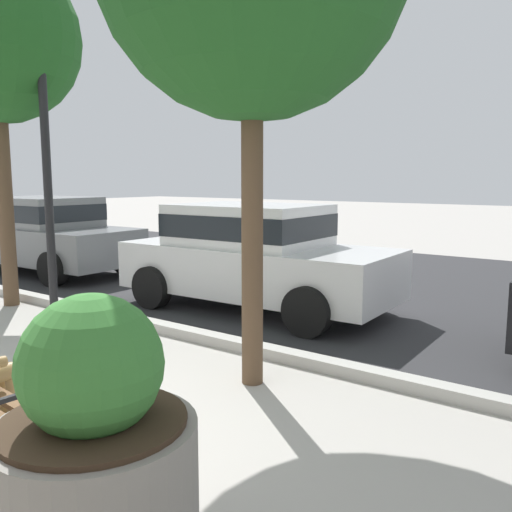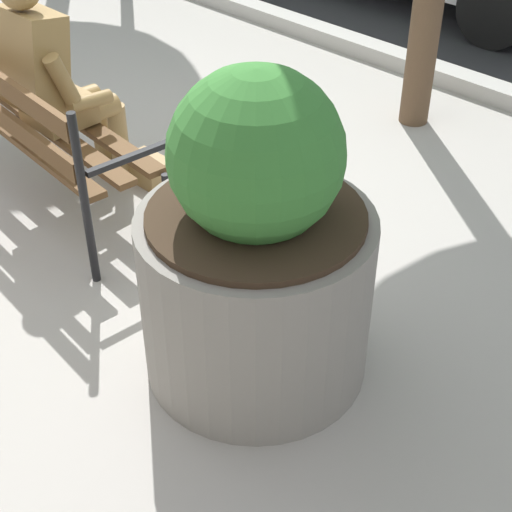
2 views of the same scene
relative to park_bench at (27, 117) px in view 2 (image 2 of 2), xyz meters
The scene contains 5 objects.
ground_plane 0.60m from the park_bench, 62.16° to the left, with size 80.00×80.00×0.00m, color #ADA8A0.
curb_stone 3.17m from the park_bench, 87.74° to the left, with size 60.00×0.20×0.12m, color #B2AFA8.
park_bench is the anchor object (origin of this frame).
bronze_statue_seated 0.26m from the park_bench, 69.19° to the left, with size 0.63×0.76×1.37m.
concrete_planter 1.88m from the park_bench, ahead, with size 0.99×0.99×1.41m.
Camera 2 is at (3.55, -2.10, 2.49)m, focal length 54.12 mm.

